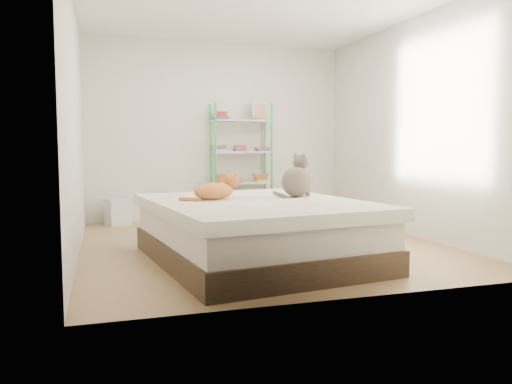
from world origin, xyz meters
name	(u,v)px	position (x,y,z in m)	size (l,w,h in m)	color
room	(261,125)	(0.00, 0.00, 1.30)	(3.81, 4.21, 2.61)	#A97959
bed	(255,231)	(-0.30, -0.77, 0.29)	(2.08, 2.46, 0.57)	#4E3A2D
orange_cat	(214,189)	(-0.66, -0.60, 0.67)	(0.50, 0.27, 0.20)	orange
grey_cat	(297,175)	(0.19, -0.58, 0.79)	(0.32, 0.38, 0.43)	#69604F
shelf_unit	(242,161)	(0.31, 1.88, 0.87)	(0.88, 0.36, 1.74)	green
cardboard_box	(303,212)	(0.94, 1.04, 0.19)	(0.58, 0.57, 0.43)	#9E6C49
white_bin	(118,212)	(-1.47, 1.85, 0.19)	(0.40, 0.38, 0.37)	silver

